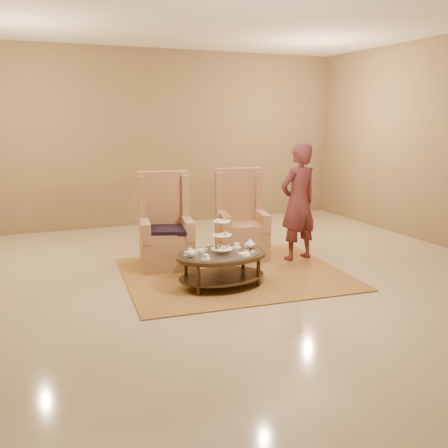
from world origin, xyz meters
name	(u,v)px	position (x,y,z in m)	size (l,w,h in m)	color
ground	(234,279)	(0.00, 0.00, 0.00)	(8.00, 8.00, 0.00)	tan
ceiling	(234,279)	(0.00, 0.00, 0.00)	(8.00, 8.00, 0.02)	silver
wall_back	(156,139)	(0.00, 4.00, 1.75)	(8.00, 0.04, 3.50)	olive
rug	(234,274)	(0.09, 0.20, 0.01)	(3.18, 2.71, 0.02)	#A9833C
tea_table	(222,259)	(-0.26, -0.22, 0.37)	(1.25, 0.89, 1.02)	black
armchair_left	(166,235)	(-0.67, 1.00, 0.47)	(0.87, 0.89, 1.39)	#A97A4F
armchair_right	(241,227)	(0.60, 1.11, 0.46)	(0.88, 0.90, 1.38)	#A97A4F
person	(298,202)	(1.29, 0.52, 0.90)	(0.73, 0.55, 1.80)	#582528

